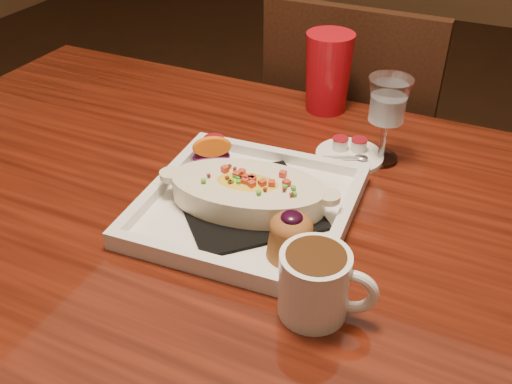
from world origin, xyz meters
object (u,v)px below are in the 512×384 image
at_px(table, 247,258).
at_px(red_tumbler, 328,73).
at_px(chair_far, 352,155).
at_px(coffee_mug, 317,282).
at_px(goblet, 388,105).
at_px(plate, 250,200).
at_px(saucer, 348,154).

relative_size(table, red_tumbler, 9.32).
relative_size(table, chair_far, 1.61).
xyz_separation_m(coffee_mug, goblet, (-0.02, 0.39, 0.06)).
bearing_deg(plate, goblet, 56.58).
relative_size(plate, red_tumbler, 2.10).
relative_size(chair_far, saucer, 7.63).
bearing_deg(plate, saucer, 65.65).
xyz_separation_m(coffee_mug, red_tumbler, (-0.18, 0.54, 0.03)).
relative_size(table, goblet, 9.57).
xyz_separation_m(chair_far, coffee_mug, (0.17, -0.78, 0.29)).
distance_m(table, saucer, 0.27).
distance_m(chair_far, goblet, 0.54).
distance_m(table, plate, 0.13).
xyz_separation_m(chair_far, plate, (0.01, -0.64, 0.27)).
bearing_deg(table, saucer, 67.28).
bearing_deg(table, red_tumbler, 91.34).
height_order(table, chair_far, chair_far).
bearing_deg(red_tumbler, goblet, -43.61).
height_order(table, plate, plate).
bearing_deg(plate, chair_far, 86.80).
xyz_separation_m(chair_far, saucer, (0.09, -0.40, 0.25)).
relative_size(goblet, red_tumbler, 0.97).
bearing_deg(goblet, plate, -119.43).
bearing_deg(saucer, chair_far, 103.11).
bearing_deg(table, goblet, 58.50).
distance_m(table, goblet, 0.35).
distance_m(chair_far, coffee_mug, 0.85).
bearing_deg(table, coffee_mug, -41.62).
distance_m(coffee_mug, saucer, 0.39).
bearing_deg(red_tumbler, table, -88.66).
height_order(goblet, red_tumbler, red_tumbler).
distance_m(chair_far, saucer, 0.49).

